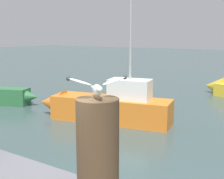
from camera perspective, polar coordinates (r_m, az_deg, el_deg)
name	(u,v)px	position (r m, az deg, el deg)	size (l,w,h in m)	color
mooring_post	(98,154)	(3.07, -2.65, -11.97)	(0.42, 0.42, 1.12)	#4C3823
seagull	(97,87)	(2.88, -2.75, 0.55)	(0.48, 0.47, 0.22)	tan
boat_orange	(102,106)	(10.84, -1.91, -3.02)	(5.12, 2.10, 4.78)	orange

